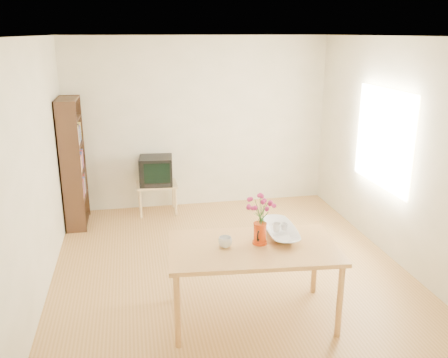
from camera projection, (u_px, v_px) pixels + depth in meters
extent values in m
plane|color=#A5743A|center=(229.00, 268.00, 5.54)|extent=(4.50, 4.50, 0.00)
plane|color=white|center=(230.00, 36.00, 4.77)|extent=(4.50, 4.50, 0.00)
plane|color=beige|center=(199.00, 123.00, 7.26)|extent=(4.00, 0.00, 4.00)
plane|color=beige|center=(301.00, 250.00, 3.05)|extent=(4.00, 0.00, 4.00)
plane|color=beige|center=(36.00, 171.00, 4.78)|extent=(0.00, 4.50, 4.50)
plane|color=beige|center=(397.00, 152.00, 5.53)|extent=(0.00, 4.50, 4.50)
plane|color=white|center=(383.00, 138.00, 5.78)|extent=(0.00, 1.30, 1.30)
cube|color=#BB7F40|center=(253.00, 248.00, 4.38)|extent=(1.63, 1.03, 0.04)
cylinder|color=#BB7F40|center=(177.00, 311.00, 4.05)|extent=(0.06, 0.06, 0.71)
cylinder|color=#BB7F40|center=(340.00, 301.00, 4.20)|extent=(0.06, 0.06, 0.71)
cylinder|color=#BB7F40|center=(176.00, 269.00, 4.78)|extent=(0.06, 0.06, 0.71)
cylinder|color=#BB7F40|center=(315.00, 262.00, 4.93)|extent=(0.06, 0.06, 0.71)
cube|color=tan|center=(157.00, 185.00, 7.12)|extent=(0.60, 0.45, 0.03)
cylinder|color=tan|center=(140.00, 204.00, 6.97)|extent=(0.04, 0.04, 0.43)
cylinder|color=tan|center=(176.00, 202.00, 7.07)|extent=(0.04, 0.04, 0.43)
cylinder|color=tan|center=(140.00, 196.00, 7.32)|extent=(0.04, 0.04, 0.43)
cylinder|color=tan|center=(173.00, 194.00, 7.41)|extent=(0.04, 0.04, 0.43)
cube|color=black|center=(70.00, 170.00, 6.25)|extent=(0.28, 0.02, 1.80)
cube|color=black|center=(75.00, 157.00, 6.88)|extent=(0.28, 0.03, 1.80)
cube|color=black|center=(63.00, 164.00, 6.54)|extent=(0.02, 0.70, 1.80)
cube|color=black|center=(79.00, 221.00, 6.82)|extent=(0.27, 0.65, 0.02)
cube|color=black|center=(76.00, 197.00, 6.72)|extent=(0.27, 0.65, 0.02)
cube|color=black|center=(74.00, 172.00, 6.60)|extent=(0.27, 0.65, 0.02)
cube|color=black|center=(71.00, 145.00, 6.49)|extent=(0.27, 0.65, 0.02)
cube|color=black|center=(69.00, 119.00, 6.38)|extent=(0.27, 0.65, 0.02)
cube|color=black|center=(67.00, 100.00, 6.31)|extent=(0.27, 0.65, 0.02)
cylinder|color=#D83E0C|center=(260.00, 234.00, 4.40)|extent=(0.12, 0.12, 0.20)
cylinder|color=#D83E0C|center=(260.00, 242.00, 4.42)|extent=(0.14, 0.14, 0.02)
cylinder|color=#D83E0C|center=(260.00, 224.00, 4.37)|extent=(0.13, 0.13, 0.01)
cone|color=#D83E0C|center=(264.00, 228.00, 4.33)|extent=(0.07, 0.08, 0.06)
torus|color=black|center=(255.00, 230.00, 4.45)|extent=(0.06, 0.10, 0.10)
imported|color=white|center=(225.00, 242.00, 4.34)|extent=(0.14, 0.14, 0.10)
imported|color=white|center=(281.00, 214.00, 4.57)|extent=(0.47, 0.47, 0.42)
imported|color=white|center=(277.00, 218.00, 4.57)|extent=(0.11, 0.11, 0.07)
imported|color=white|center=(285.00, 217.00, 4.61)|extent=(0.07, 0.07, 0.06)
cube|color=black|center=(156.00, 170.00, 7.06)|extent=(0.52, 0.48, 0.42)
cube|color=black|center=(156.00, 168.00, 7.13)|extent=(0.36, 0.27, 0.29)
cube|color=black|center=(157.00, 173.00, 6.84)|extent=(0.37, 0.05, 0.29)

